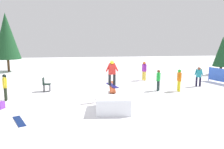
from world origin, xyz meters
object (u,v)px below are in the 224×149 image
(bystander_orange, at_px, (179,79))
(pine_tree_near, at_px, (222,52))
(pine_tree_far, at_px, (6,36))
(bystander_yellow, at_px, (5,86))
(folding_chair, at_px, (46,85))
(main_rider_on_rail, at_px, (112,73))
(bystander_green, at_px, (158,79))
(backpack_on_snow, at_px, (1,105))
(loose_snowboard_navy, at_px, (19,121))
(bystander_purple, at_px, (144,70))
(rail_feature, at_px, (112,88))
(bystander_teal, at_px, (199,76))

(bystander_orange, xyz_separation_m, pine_tree_near, (5.82, -6.91, 1.37))
(bystander_orange, relative_size, pine_tree_near, 0.39)
(pine_tree_far, bearing_deg, bystander_yellow, -163.95)
(pine_tree_far, bearing_deg, folding_chair, -151.78)
(main_rider_on_rail, bearing_deg, bystander_green, -70.70)
(main_rider_on_rail, bearing_deg, backpack_on_snow, 86.23)
(loose_snowboard_navy, xyz_separation_m, folding_chair, (5.19, -0.30, 0.40))
(main_rider_on_rail, xyz_separation_m, loose_snowboard_navy, (-2.47, 4.14, -1.48))
(backpack_on_snow, bearing_deg, bystander_purple, -29.04)
(bystander_green, distance_m, pine_tree_far, 16.29)
(loose_snowboard_navy, height_order, folding_chair, folding_chair)
(rail_feature, xyz_separation_m, bystander_orange, (1.54, -4.53, 0.08))
(bystander_green, bearing_deg, rail_feature, 153.04)
(bystander_green, relative_size, bystander_orange, 0.97)
(main_rider_on_rail, distance_m, folding_chair, 4.83)
(bystander_green, distance_m, pine_tree_near, 9.94)
(bystander_green, relative_size, pine_tree_near, 0.38)
(loose_snowboard_navy, relative_size, pine_tree_far, 0.22)
(rail_feature, relative_size, bystander_teal, 2.00)
(folding_chair, bearing_deg, bystander_orange, -94.94)
(bystander_orange, bearing_deg, loose_snowboard_navy, -54.49)
(main_rider_on_rail, distance_m, pine_tree_near, 13.61)
(bystander_yellow, xyz_separation_m, bystander_green, (0.97, -8.96, -0.04))
(rail_feature, distance_m, pine_tree_near, 13.68)
(rail_feature, relative_size, folding_chair, 3.12)
(pine_tree_near, bearing_deg, bystander_orange, 130.13)
(bystander_orange, bearing_deg, bystander_teal, 131.17)
(bystander_orange, xyz_separation_m, backpack_on_snow, (-2.16, 9.95, -0.62))
(pine_tree_far, bearing_deg, bystander_orange, -128.48)
(bystander_green, xyz_separation_m, loose_snowboard_navy, (-4.33, 7.41, -0.75))
(bystander_orange, xyz_separation_m, folding_chair, (1.18, 8.36, -0.37))
(rail_feature, relative_size, bystander_yellow, 1.92)
(main_rider_on_rail, height_order, folding_chair, main_rider_on_rail)
(loose_snowboard_navy, distance_m, folding_chair, 5.22)
(main_rider_on_rail, height_order, bystander_teal, main_rider_on_rail)
(backpack_on_snow, bearing_deg, main_rider_on_rail, -57.34)
(bystander_teal, distance_m, pine_tree_near, 6.90)
(bystander_teal, bearing_deg, bystander_green, 29.97)
(rail_feature, height_order, bystander_green, bystander_green)
(bystander_yellow, xyz_separation_m, bystander_purple, (4.65, -9.11, 0.04))
(bystander_yellow, relative_size, bystander_purple, 0.95)
(bystander_yellow, xyz_separation_m, pine_tree_near, (6.47, -17.11, 1.35))
(bystander_orange, bearing_deg, main_rider_on_rail, -60.52)
(bystander_green, height_order, loose_snowboard_navy, bystander_green)
(folding_chair, height_order, backpack_on_snow, folding_chair)
(loose_snowboard_navy, bearing_deg, pine_tree_far, 173.02)
(bystander_purple, bearing_deg, folding_chair, -86.95)
(bystander_orange, height_order, loose_snowboard_navy, bystander_orange)
(bystander_yellow, xyz_separation_m, pine_tree_far, (11.36, 3.27, 2.79))
(bystander_orange, height_order, pine_tree_far, pine_tree_far)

